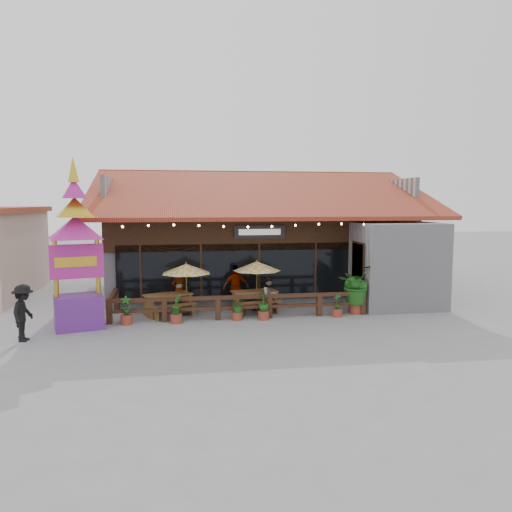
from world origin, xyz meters
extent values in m
plane|color=gray|center=(0.00, 0.00, 0.00)|extent=(100.00, 100.00, 0.00)
cube|color=#BBBBC1|center=(0.00, 7.00, 2.00)|extent=(14.00, 10.00, 4.00)
cube|color=#371F11|center=(-1.50, 1.92, 3.20)|extent=(11.00, 0.16, 1.60)
cube|color=black|center=(-1.50, 1.90, 1.50)|extent=(10.00, 0.12, 2.40)
cube|color=#FFAC72|center=(-1.50, 2.10, 1.50)|extent=(9.80, 0.05, 2.20)
cube|color=#BBBBC1|center=(5.25, 0.65, 1.80)|extent=(3.50, 2.70, 3.60)
cube|color=red|center=(3.44, 0.50, 2.00)|extent=(0.06, 1.20, 1.50)
cube|color=#371F11|center=(3.43, 0.50, 2.00)|extent=(0.04, 1.34, 1.64)
cube|color=#A13D24|center=(0.00, 3.50, 4.90)|extent=(15.50, 7.05, 2.37)
cube|color=#A13D24|center=(0.00, 10.50, 4.90)|extent=(15.50, 7.05, 2.37)
cube|color=#A13D24|center=(0.00, 7.00, 6.02)|extent=(15.50, 0.30, 0.12)
cube|color=#BBBBC1|center=(-7.00, 7.00, 4.70)|extent=(0.20, 9.00, 1.80)
cube|color=#BBBBC1|center=(7.00, 7.00, 4.70)|extent=(0.20, 9.00, 1.80)
cube|color=black|center=(-0.50, 1.80, 3.20)|extent=(2.20, 0.10, 0.55)
cube|color=silver|center=(-0.50, 1.74, 3.20)|extent=(1.80, 0.02, 0.25)
cube|color=#371F11|center=(-5.50, 1.86, 1.50)|extent=(0.08, 0.08, 2.40)
cube|color=#371F11|center=(-3.00, 1.86, 1.50)|extent=(0.08, 0.08, 2.40)
cube|color=#371F11|center=(-0.50, 1.86, 1.50)|extent=(0.08, 0.08, 2.40)
cube|color=#371F11|center=(2.00, 1.86, 1.50)|extent=(0.08, 0.08, 2.40)
sphere|color=#F2BC85|center=(-6.00, 0.08, 3.55)|extent=(0.09, 0.09, 0.09)
sphere|color=#F2BC85|center=(-5.05, 0.08, 3.59)|extent=(0.09, 0.09, 0.09)
sphere|color=#F2BC85|center=(-4.10, 0.08, 3.60)|extent=(0.09, 0.09, 0.09)
sphere|color=#F2BC85|center=(-3.15, 0.08, 3.57)|extent=(0.09, 0.09, 0.09)
sphere|color=#F2BC85|center=(-2.20, 0.08, 3.53)|extent=(0.09, 0.09, 0.09)
sphere|color=#F2BC85|center=(-1.25, 0.08, 3.50)|extent=(0.09, 0.09, 0.09)
sphere|color=#F2BC85|center=(-0.30, 0.08, 3.51)|extent=(0.09, 0.09, 0.09)
sphere|color=#F2BC85|center=(0.65, 0.08, 3.55)|extent=(0.09, 0.09, 0.09)
sphere|color=#F2BC85|center=(1.60, 0.08, 3.59)|extent=(0.09, 0.09, 0.09)
sphere|color=#F2BC85|center=(2.55, 0.08, 3.60)|extent=(0.09, 0.09, 0.09)
sphere|color=#F2BC85|center=(3.50, 0.08, 3.57)|extent=(0.09, 0.09, 0.09)
cube|color=#422317|center=(-6.50, -0.50, 0.45)|extent=(0.20, 0.20, 0.90)
cube|color=#422317|center=(-4.50, -0.50, 0.45)|extent=(0.20, 0.20, 0.90)
cube|color=#422317|center=(-2.50, -0.50, 0.45)|extent=(0.20, 0.20, 0.90)
cube|color=#422317|center=(-0.50, -0.50, 0.45)|extent=(0.20, 0.20, 0.90)
cube|color=#422317|center=(1.50, -0.50, 0.45)|extent=(0.20, 0.20, 0.90)
cube|color=#422317|center=(3.30, -0.50, 0.45)|extent=(0.20, 0.20, 0.90)
cube|color=#422317|center=(-1.60, -0.50, 0.85)|extent=(9.80, 0.16, 0.14)
cube|color=#422317|center=(-1.60, -0.50, 0.45)|extent=(9.80, 0.12, 0.12)
cube|color=#422317|center=(-6.50, 0.75, 0.85)|extent=(0.16, 2.50, 0.14)
cube|color=#422317|center=(-6.50, 1.90, 0.45)|extent=(0.20, 0.20, 0.90)
cylinder|color=brown|center=(-3.65, 0.59, 0.99)|extent=(0.05, 0.05, 1.98)
cone|color=yellow|center=(-3.65, 0.59, 1.85)|extent=(2.54, 2.54, 0.39)
sphere|color=brown|center=(-3.65, 0.59, 2.06)|extent=(0.09, 0.09, 0.09)
cylinder|color=black|center=(-3.65, 0.59, 0.03)|extent=(0.38, 0.38, 0.05)
cylinder|color=brown|center=(-0.76, 0.91, 0.99)|extent=(0.05, 0.05, 1.98)
cone|color=yellow|center=(-0.76, 0.91, 1.85)|extent=(2.27, 2.27, 0.39)
sphere|color=brown|center=(-0.76, 0.91, 2.07)|extent=(0.09, 0.09, 0.09)
cylinder|color=black|center=(-0.76, 0.91, 0.03)|extent=(0.38, 0.38, 0.05)
cube|color=brown|center=(-4.38, 0.57, 0.83)|extent=(1.98, 1.50, 0.07)
cube|color=brown|center=(-5.10, 0.26, 0.42)|extent=(0.40, 0.76, 0.83)
cube|color=brown|center=(-3.66, 0.89, 0.42)|extent=(0.40, 0.76, 0.83)
cube|color=brown|center=(-4.13, 0.01, 0.49)|extent=(1.77, 1.01, 0.06)
cube|color=brown|center=(-4.63, 1.14, 0.49)|extent=(1.77, 1.01, 0.06)
cube|color=brown|center=(-0.91, 0.67, 0.84)|extent=(1.92, 1.14, 0.07)
cube|color=brown|center=(-1.69, 0.54, 0.42)|extent=(0.22, 0.79, 0.84)
cube|color=brown|center=(-0.13, 0.81, 0.42)|extent=(0.22, 0.79, 0.84)
cube|color=brown|center=(-0.80, 0.06, 0.50)|extent=(1.83, 0.61, 0.06)
cube|color=brown|center=(-1.01, 1.29, 0.50)|extent=(1.83, 0.61, 0.06)
cube|color=#622485|center=(-7.48, -1.00, 0.60)|extent=(1.86, 1.58, 1.20)
cube|color=#B62188|center=(-7.48, -1.00, 2.40)|extent=(1.80, 0.72, 1.20)
cube|color=gold|center=(-7.48, -1.14, 2.40)|extent=(1.36, 0.40, 0.35)
cylinder|color=gold|center=(-8.18, -1.00, 2.20)|extent=(0.16, 0.16, 2.00)
cylinder|color=gold|center=(-6.78, -1.00, 2.20)|extent=(0.16, 0.16, 2.00)
pyramid|color=#B62188|center=(-7.48, -1.00, 4.00)|extent=(2.95, 2.95, 0.80)
pyramid|color=gold|center=(-7.48, -1.00, 4.65)|extent=(2.09, 2.09, 0.70)
pyramid|color=#B62188|center=(-7.48, -1.00, 5.30)|extent=(1.35, 1.35, 0.70)
pyramid|color=gold|center=(-7.48, -1.00, 6.05)|extent=(0.61, 0.61, 0.90)
cylinder|color=maroon|center=(3.06, -0.31, 0.19)|extent=(0.53, 0.53, 0.39)
imported|color=#1D5718|center=(3.06, -0.31, 1.19)|extent=(1.90, 1.88, 1.60)
sphere|color=#1D5718|center=(3.19, -0.40, 0.89)|extent=(0.53, 0.53, 0.53)
sphere|color=#1D5718|center=(2.96, -0.19, 1.06)|extent=(0.46, 0.46, 0.46)
imported|color=#371F11|center=(-3.93, 1.36, 0.89)|extent=(0.77, 0.68, 1.77)
imported|color=#371F11|center=(-0.39, 0.06, 0.75)|extent=(0.91, 0.83, 1.50)
imported|color=#371F11|center=(-1.58, 1.32, 0.92)|extent=(1.13, 0.57, 1.85)
imported|color=black|center=(-8.93, -2.39, 0.93)|extent=(0.79, 1.25, 1.85)
cylinder|color=maroon|center=(-5.87, -0.69, 0.17)|extent=(0.43, 0.43, 0.34)
imported|color=#1D5718|center=(-5.87, -0.69, 0.70)|extent=(0.42, 0.33, 0.71)
cylinder|color=maroon|center=(-4.07, -0.79, 0.17)|extent=(0.42, 0.42, 0.34)
imported|color=#1D5718|center=(-4.07, -0.79, 0.69)|extent=(0.37, 0.43, 0.70)
cylinder|color=maroon|center=(-1.79, -0.68, 0.15)|extent=(0.37, 0.37, 0.29)
imported|color=#1D5718|center=(-1.79, -0.68, 0.59)|extent=(0.68, 0.63, 0.60)
cylinder|color=maroon|center=(-0.78, -0.76, 0.17)|extent=(0.41, 0.41, 0.33)
imported|color=#1D5718|center=(-0.78, -0.76, 0.67)|extent=(0.53, 0.53, 0.68)
cylinder|color=maroon|center=(2.15, -0.74, 0.15)|extent=(0.38, 0.38, 0.30)
imported|color=#1D5718|center=(2.15, -0.74, 0.61)|extent=(0.33, 0.39, 0.62)
camera|label=1|loc=(-4.06, -19.13, 4.48)|focal=35.00mm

